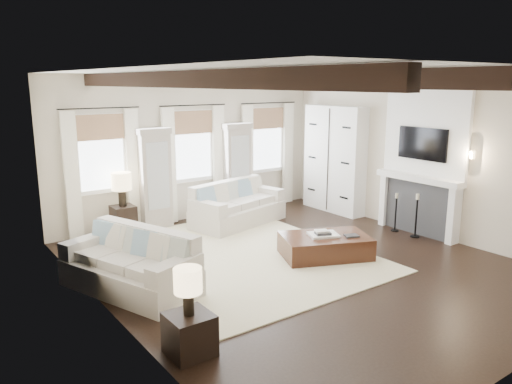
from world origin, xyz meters
TOP-DOWN VIEW (x-y plane):
  - ground at (0.00, 0.00)m, footprint 7.50×7.50m
  - room_shell at (0.75, 0.90)m, footprint 6.54×7.54m
  - area_rug at (-0.59, 1.01)m, footprint 3.90×4.74m
  - sofa_back at (0.53, 2.78)m, footprint 2.31×1.46m
  - sofa_left at (-2.68, 0.72)m, footprint 1.62×2.32m
  - ottoman at (0.61, 0.06)m, footprint 1.76×1.46m
  - tray at (0.58, 0.08)m, footprint 0.61×0.55m
  - book_lower at (0.54, 0.06)m, footprint 0.32×0.29m
  - book_upper at (0.53, 0.08)m, footprint 0.27×0.24m
  - book_loose at (0.94, -0.25)m, footprint 0.29×0.26m
  - side_table_front at (-2.88, -1.39)m, footprint 0.49×0.49m
  - lamp_front at (-2.88, -1.39)m, footprint 0.32×0.32m
  - side_table_back at (-1.84, 3.26)m, footprint 0.43×0.43m
  - lamp_back at (-1.84, 3.26)m, footprint 0.39×0.39m
  - candlestick_near at (2.90, -0.14)m, footprint 0.18×0.18m
  - candlestick_far at (2.90, 0.37)m, footprint 0.16×0.16m

SIDE VIEW (x-z plane):
  - ground at x=0.00m, z-range 0.00..0.00m
  - area_rug at x=-0.59m, z-range 0.00..0.02m
  - ottoman at x=0.61m, z-range 0.00..0.40m
  - side_table_front at x=-2.88m, z-range 0.00..0.49m
  - side_table_back at x=-1.84m, z-range 0.00..0.65m
  - candlestick_far at x=2.90m, z-range -0.07..0.74m
  - candlestick_near at x=2.90m, z-range -0.08..0.81m
  - sofa_back at x=0.53m, z-range -0.09..0.83m
  - sofa_left at x=-2.68m, z-range -0.08..0.83m
  - book_loose at x=0.94m, z-range 0.40..0.43m
  - tray at x=0.58m, z-range 0.40..0.44m
  - book_lower at x=0.54m, z-range 0.44..0.48m
  - book_upper at x=0.53m, z-range 0.48..0.51m
  - lamp_front at x=-2.88m, z-range 0.59..1.14m
  - lamp_back at x=-1.84m, z-range 0.77..1.44m
  - room_shell at x=0.75m, z-range 0.28..3.50m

